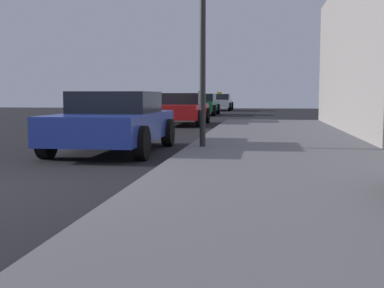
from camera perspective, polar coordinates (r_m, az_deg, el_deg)
sidewalk at (r=5.86m, az=12.43°, el=-5.64°), size 4.00×32.00×0.15m
car_blue at (r=10.84m, az=-8.76°, el=2.56°), size 2.06×4.10×1.27m
car_red at (r=20.47m, az=-1.17°, el=4.00°), size 1.98×4.25×1.27m
car_green at (r=30.32m, az=1.03°, el=4.51°), size 2.02×4.37×1.43m
car_white at (r=39.19m, az=3.07°, el=4.74°), size 2.02×4.45×1.43m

